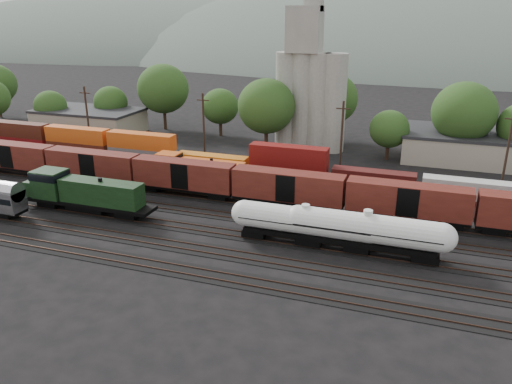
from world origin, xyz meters
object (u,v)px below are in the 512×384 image
(orange_locomotive, at_px, (194,169))
(grain_silo, at_px, (309,90))
(green_locomotive, at_px, (80,192))
(tank_car_a, at_px, (305,223))

(orange_locomotive, xyz_separation_m, grain_silo, (11.52, 26.00, 8.80))
(grain_silo, bearing_deg, green_locomotive, -116.89)
(tank_car_a, distance_m, orange_locomotive, 25.81)
(green_locomotive, xyz_separation_m, grain_silo, (20.79, 41.00, 8.42))
(tank_car_a, relative_size, orange_locomotive, 1.03)
(green_locomotive, relative_size, tank_car_a, 1.07)
(grain_silo, bearing_deg, orange_locomotive, -113.89)
(tank_car_a, bearing_deg, grain_silo, 103.03)
(tank_car_a, height_order, orange_locomotive, tank_car_a)
(tank_car_a, distance_m, grain_silo, 42.94)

